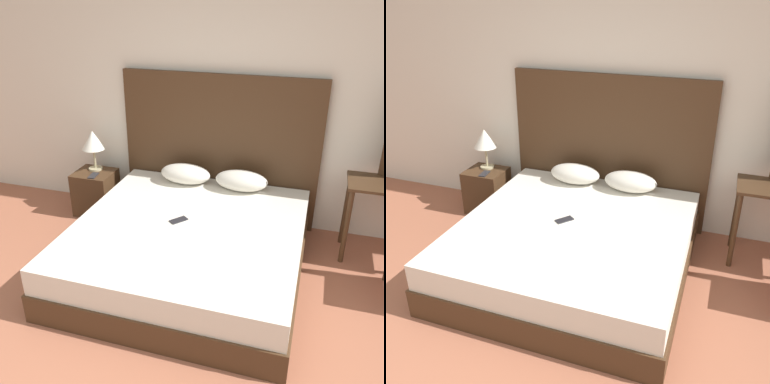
% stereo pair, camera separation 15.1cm
% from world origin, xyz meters
% --- Properties ---
extents(wall_back, '(10.00, 0.06, 2.70)m').
position_xyz_m(wall_back, '(0.00, 2.72, 1.35)').
color(wall_back, silver).
rests_on(wall_back, ground_plane).
extents(bed, '(1.88, 1.95, 0.45)m').
position_xyz_m(bed, '(-0.01, 1.64, 0.22)').
color(bed, '#422B19').
rests_on(bed, ground_plane).
extents(headboard, '(1.97, 0.05, 1.50)m').
position_xyz_m(headboard, '(-0.01, 2.65, 0.75)').
color(headboard, '#422B19').
rests_on(headboard, ground_plane).
extents(pillow_left, '(0.50, 0.28, 0.19)m').
position_xyz_m(pillow_left, '(-0.29, 2.43, 0.55)').
color(pillow_left, silver).
rests_on(pillow_left, bed).
extents(pillow_right, '(0.50, 0.28, 0.19)m').
position_xyz_m(pillow_right, '(0.27, 2.43, 0.55)').
color(pillow_right, silver).
rests_on(pillow_right, bed).
extents(phone_on_bed, '(0.15, 0.16, 0.01)m').
position_xyz_m(phone_on_bed, '(-0.11, 1.68, 0.46)').
color(phone_on_bed, '#232328').
rests_on(phone_on_bed, bed).
extents(nightstand, '(0.40, 0.37, 0.47)m').
position_xyz_m(nightstand, '(-1.28, 2.37, 0.23)').
color(nightstand, '#422B19').
rests_on(nightstand, ground_plane).
extents(table_lamp, '(0.24, 0.24, 0.43)m').
position_xyz_m(table_lamp, '(-1.30, 2.44, 0.78)').
color(table_lamp, tan).
rests_on(table_lamp, nightstand).
extents(phone_on_nightstand, '(0.09, 0.16, 0.01)m').
position_xyz_m(phone_on_nightstand, '(-1.24, 2.27, 0.47)').
color(phone_on_nightstand, '#232328').
rests_on(phone_on_nightstand, nightstand).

